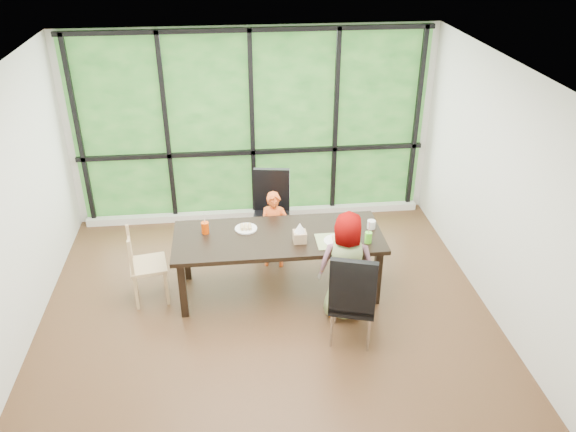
{
  "coord_description": "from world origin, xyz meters",
  "views": [
    {
      "loc": [
        -0.33,
        -5.24,
        4.06
      ],
      "look_at": [
        0.27,
        0.2,
        1.05
      ],
      "focal_mm": 35.78,
      "sensor_mm": 36.0,
      "label": 1
    }
  ],
  "objects_px": {
    "child_toddler": "(274,230)",
    "white_mug": "(371,224)",
    "chair_end_beech": "(148,265)",
    "dining_table": "(279,263)",
    "chair_interior_leather": "(353,295)",
    "green_cup": "(368,237)",
    "plate_far": "(246,229)",
    "plate_near": "(336,241)",
    "child_older": "(348,266)",
    "orange_cup": "(205,228)",
    "tissue_box": "(300,237)",
    "chair_window_leather": "(271,214)"
  },
  "relations": [
    {
      "from": "chair_interior_leather",
      "to": "child_older",
      "type": "xyz_separation_m",
      "value": [
        0.02,
        0.4,
        0.09
      ]
    },
    {
      "from": "child_older",
      "to": "dining_table",
      "type": "bearing_deg",
      "value": -27.19
    },
    {
      "from": "chair_interior_leather",
      "to": "orange_cup",
      "type": "bearing_deg",
      "value": -18.1
    },
    {
      "from": "chair_interior_leather",
      "to": "plate_near",
      "type": "xyz_separation_m",
      "value": [
        -0.06,
        0.71,
        0.22
      ]
    },
    {
      "from": "child_older",
      "to": "green_cup",
      "type": "relative_size",
      "value": 10.03
    },
    {
      "from": "chair_interior_leather",
      "to": "child_older",
      "type": "height_order",
      "value": "child_older"
    },
    {
      "from": "dining_table",
      "to": "child_older",
      "type": "xyz_separation_m",
      "value": [
        0.7,
        -0.52,
        0.25
      ]
    },
    {
      "from": "dining_table",
      "to": "tissue_box",
      "type": "xyz_separation_m",
      "value": [
        0.22,
        -0.15,
        0.44
      ]
    },
    {
      "from": "orange_cup",
      "to": "tissue_box",
      "type": "relative_size",
      "value": 0.95
    },
    {
      "from": "plate_far",
      "to": "orange_cup",
      "type": "relative_size",
      "value": 1.88
    },
    {
      "from": "plate_far",
      "to": "green_cup",
      "type": "bearing_deg",
      "value": -18.11
    },
    {
      "from": "chair_window_leather",
      "to": "plate_far",
      "type": "relative_size",
      "value": 4.21
    },
    {
      "from": "chair_window_leather",
      "to": "orange_cup",
      "type": "relative_size",
      "value": 7.94
    },
    {
      "from": "green_cup",
      "to": "child_toddler",
      "type": "bearing_deg",
      "value": 140.09
    },
    {
      "from": "child_older",
      "to": "tissue_box",
      "type": "distance_m",
      "value": 0.63
    },
    {
      "from": "chair_interior_leather",
      "to": "plate_far",
      "type": "distance_m",
      "value": 1.53
    },
    {
      "from": "tissue_box",
      "to": "green_cup",
      "type": "bearing_deg",
      "value": -7.71
    },
    {
      "from": "plate_far",
      "to": "tissue_box",
      "type": "xyz_separation_m",
      "value": [
        0.58,
        -0.33,
        0.05
      ]
    },
    {
      "from": "child_older",
      "to": "plate_near",
      "type": "relative_size",
      "value": 4.59
    },
    {
      "from": "dining_table",
      "to": "chair_interior_leather",
      "type": "distance_m",
      "value": 1.16
    },
    {
      "from": "child_toddler",
      "to": "green_cup",
      "type": "bearing_deg",
      "value": -28.98
    },
    {
      "from": "dining_table",
      "to": "chair_window_leather",
      "type": "height_order",
      "value": "chair_window_leather"
    },
    {
      "from": "chair_end_beech",
      "to": "white_mug",
      "type": "distance_m",
      "value": 2.59
    },
    {
      "from": "dining_table",
      "to": "chair_window_leather",
      "type": "distance_m",
      "value": 0.93
    },
    {
      "from": "chair_end_beech",
      "to": "orange_cup",
      "type": "height_order",
      "value": "chair_end_beech"
    },
    {
      "from": "chair_interior_leather",
      "to": "child_older",
      "type": "distance_m",
      "value": 0.41
    },
    {
      "from": "dining_table",
      "to": "orange_cup",
      "type": "relative_size",
      "value": 17.37
    },
    {
      "from": "tissue_box",
      "to": "chair_window_leather",
      "type": "bearing_deg",
      "value": 102.3
    },
    {
      "from": "chair_end_beech",
      "to": "chair_interior_leather",
      "type": "bearing_deg",
      "value": -123.08
    },
    {
      "from": "chair_interior_leather",
      "to": "child_toddler",
      "type": "distance_m",
      "value": 1.63
    },
    {
      "from": "chair_end_beech",
      "to": "plate_far",
      "type": "xyz_separation_m",
      "value": [
        1.13,
        0.17,
        0.31
      ]
    },
    {
      "from": "orange_cup",
      "to": "green_cup",
      "type": "relative_size",
      "value": 1.08
    },
    {
      "from": "child_toddler",
      "to": "white_mug",
      "type": "bearing_deg",
      "value": -14.36
    },
    {
      "from": "chair_window_leather",
      "to": "chair_interior_leather",
      "type": "xyz_separation_m",
      "value": [
        0.69,
        -1.83,
        0.0
      ]
    },
    {
      "from": "chair_window_leather",
      "to": "chair_end_beech",
      "type": "distance_m",
      "value": 1.73
    },
    {
      "from": "chair_window_leather",
      "to": "white_mug",
      "type": "xyz_separation_m",
      "value": [
        1.09,
        -0.86,
        0.26
      ]
    },
    {
      "from": "chair_end_beech",
      "to": "plate_far",
      "type": "distance_m",
      "value": 1.18
    },
    {
      "from": "chair_window_leather",
      "to": "tissue_box",
      "type": "distance_m",
      "value": 1.12
    },
    {
      "from": "chair_interior_leather",
      "to": "green_cup",
      "type": "relative_size",
      "value": 8.61
    },
    {
      "from": "plate_far",
      "to": "plate_near",
      "type": "distance_m",
      "value": 1.05
    },
    {
      "from": "dining_table",
      "to": "green_cup",
      "type": "distance_m",
      "value": 1.1
    },
    {
      "from": "chair_interior_leather",
      "to": "child_toddler",
      "type": "relative_size",
      "value": 1.08
    },
    {
      "from": "green_cup",
      "to": "tissue_box",
      "type": "bearing_deg",
      "value": 172.29
    },
    {
      "from": "chair_interior_leather",
      "to": "dining_table",
      "type": "bearing_deg",
      "value": -36.14
    },
    {
      "from": "green_cup",
      "to": "chair_end_beech",
      "type": "bearing_deg",
      "value": 173.79
    },
    {
      "from": "plate_near",
      "to": "child_toddler",
      "type": "bearing_deg",
      "value": 129.28
    },
    {
      "from": "chair_end_beech",
      "to": "dining_table",
      "type": "bearing_deg",
      "value": -100.29
    },
    {
      "from": "chair_end_beech",
      "to": "child_older",
      "type": "distance_m",
      "value": 2.25
    },
    {
      "from": "plate_near",
      "to": "tissue_box",
      "type": "xyz_separation_m",
      "value": [
        -0.4,
        0.05,
        0.05
      ]
    },
    {
      "from": "dining_table",
      "to": "plate_near",
      "type": "height_order",
      "value": "plate_near"
    }
  ]
}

